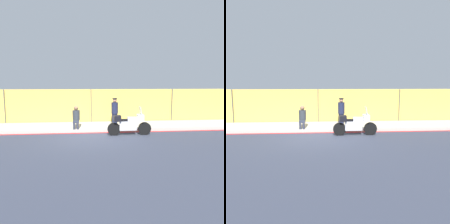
# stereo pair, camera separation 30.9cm
# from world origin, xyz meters

# --- Properties ---
(ground_plane) EXTENTS (120.00, 120.00, 0.00)m
(ground_plane) POSITION_xyz_m (0.00, 0.00, 0.00)
(ground_plane) COLOR #333847
(sidewalk) EXTENTS (41.22, 2.49, 0.17)m
(sidewalk) POSITION_xyz_m (0.00, 2.22, 0.09)
(sidewalk) COLOR #ADA89E
(sidewalk) RESTS_ON ground_plane
(curb_paint_stripe) EXTENTS (41.22, 0.18, 0.01)m
(curb_paint_stripe) POSITION_xyz_m (0.00, 0.89, 0.00)
(curb_paint_stripe) COLOR red
(curb_paint_stripe) RESTS_ON ground_plane
(storefront_fence) EXTENTS (39.16, 0.17, 2.35)m
(storefront_fence) POSITION_xyz_m (0.00, 3.55, 1.17)
(storefront_fence) COLOR gold
(storefront_fence) RESTS_ON ground_plane
(motorcycle) EXTENTS (2.34, 0.51, 1.53)m
(motorcycle) POSITION_xyz_m (1.99, 0.18, 0.62)
(motorcycle) COLOR black
(motorcycle) RESTS_ON ground_plane
(officer_standing) EXTENTS (0.41, 0.41, 1.65)m
(officer_standing) POSITION_xyz_m (1.46, 2.35, 1.01)
(officer_standing) COLOR #191E38
(officer_standing) RESTS_ON sidewalk
(person_seated_on_curb) EXTENTS (0.42, 0.68, 1.29)m
(person_seated_on_curb) POSITION_xyz_m (-0.86, 1.44, 0.88)
(person_seated_on_curb) COLOR #2D3342
(person_seated_on_curb) RESTS_ON sidewalk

